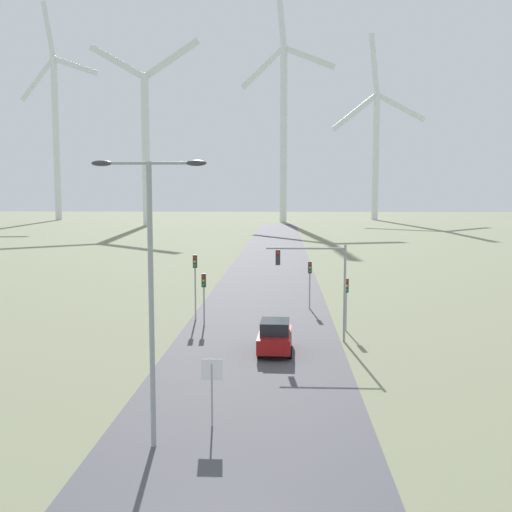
% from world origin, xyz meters
% --- Properties ---
extents(road_surface, '(10.00, 240.00, 0.01)m').
position_xyz_m(road_surface, '(0.00, 48.00, 0.00)').
color(road_surface, '#47474C').
rests_on(road_surface, ground).
extents(streetlamp, '(3.88, 0.32, 9.89)m').
position_xyz_m(streetlamp, '(-2.92, 6.61, 6.26)').
color(streetlamp, '#93999E').
rests_on(streetlamp, ground).
extents(stop_sign_near, '(0.81, 0.07, 2.61)m').
position_xyz_m(stop_sign_near, '(-1.10, 8.49, 1.83)').
color(stop_sign_near, '#93999E').
rests_on(stop_sign_near, ground).
extents(traffic_light_post_near_left, '(0.28, 0.34, 4.59)m').
position_xyz_m(traffic_light_post_near_left, '(-4.61, 27.79, 3.34)').
color(traffic_light_post_near_left, '#93999E').
rests_on(traffic_light_post_near_left, ground).
extents(traffic_light_post_near_right, '(0.28, 0.34, 3.41)m').
position_xyz_m(traffic_light_post_near_right, '(5.60, 24.89, 2.50)').
color(traffic_light_post_near_right, '#93999E').
rests_on(traffic_light_post_near_right, ground).
extents(traffic_light_post_mid_left, '(0.28, 0.34, 3.50)m').
position_xyz_m(traffic_light_post_mid_left, '(-3.77, 26.08, 2.57)').
color(traffic_light_post_mid_left, '#93999E').
rests_on(traffic_light_post_mid_left, ground).
extents(traffic_light_post_mid_right, '(0.28, 0.33, 3.66)m').
position_xyz_m(traffic_light_post_mid_right, '(3.57, 32.32, 2.69)').
color(traffic_light_post_mid_right, '#93999E').
rests_on(traffic_light_post_mid_right, ground).
extents(traffic_light_mast_overhead, '(4.74, 0.35, 5.85)m').
position_xyz_m(traffic_light_mast_overhead, '(3.54, 21.97, 4.20)').
color(traffic_light_mast_overhead, '#93999E').
rests_on(traffic_light_mast_overhead, ground).
extents(car_approaching, '(1.91, 4.15, 1.83)m').
position_xyz_m(car_approaching, '(1.11, 19.31, 0.91)').
color(car_approaching, maroon).
rests_on(car_approaching, ground).
extents(wind_turbine_far_left, '(31.97, 13.26, 74.41)m').
position_xyz_m(wind_turbine_far_left, '(-77.33, 192.71, 33.14)').
color(wind_turbine_far_left, silver).
rests_on(wind_turbine_far_left, ground).
extents(wind_turbine_left, '(32.47, 5.23, 51.65)m').
position_xyz_m(wind_turbine_left, '(-37.79, 156.68, 25.86)').
color(wind_turbine_left, silver).
rests_on(wind_turbine_left, ground).
extents(wind_turbine_center, '(29.62, 15.11, 73.01)m').
position_xyz_m(wind_turbine_center, '(1.18, 179.15, 32.68)').
color(wind_turbine_center, silver).
rests_on(wind_turbine_center, ground).
extents(wind_turbine_right, '(34.04, 12.50, 63.49)m').
position_xyz_m(wind_turbine_right, '(33.25, 198.82, 27.04)').
color(wind_turbine_right, silver).
rests_on(wind_turbine_right, ground).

